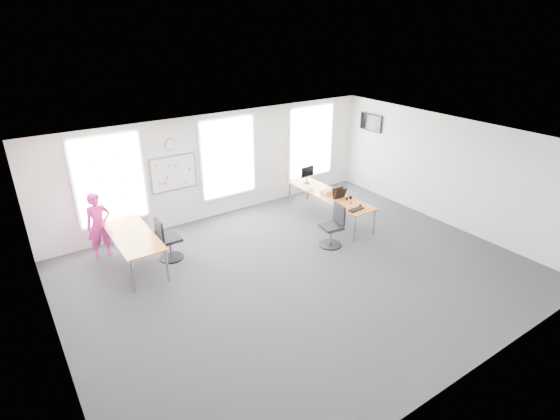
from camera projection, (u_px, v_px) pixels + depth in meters
floor at (301, 273)px, 10.03m from camera, size 10.00×10.00×0.00m
ceiling at (304, 147)px, 8.80m from camera, size 10.00×10.00×0.00m
wall_back at (218, 166)px, 12.43m from camera, size 10.00×0.00×10.00m
wall_front at (466, 309)px, 6.39m from camera, size 10.00×0.00×10.00m
wall_left at (48, 289)px, 6.85m from camera, size 0.00×10.00×10.00m
wall_right at (448, 171)px, 11.97m from camera, size 0.00×10.00×10.00m
window_left at (110, 180)px, 10.79m from camera, size 1.60×0.06×2.20m
window_mid at (228, 157)px, 12.48m from camera, size 1.60×0.06×2.20m
window_right at (311, 142)px, 14.02m from camera, size 1.60×0.06×2.20m
desk_right at (329, 196)px, 12.49m from camera, size 0.82×3.06×0.74m
desk_left at (133, 237)px, 10.05m from camera, size 0.89×2.23×0.81m
chair_right at (333, 228)px, 11.09m from camera, size 0.59×0.59×1.10m
chair_left at (167, 241)px, 10.43m from camera, size 0.58×0.58×1.10m
person at (99, 225)px, 10.46m from camera, size 0.61×0.41×1.64m
whiteboard at (174, 173)px, 11.70m from camera, size 1.20×0.03×0.90m
wall_clock at (171, 144)px, 11.37m from camera, size 0.30×0.04×0.30m
tv at (371, 122)px, 13.88m from camera, size 0.06×0.90×0.55m
keyboard at (356, 209)px, 11.47m from camera, size 0.50×0.23×0.02m
mouse at (360, 205)px, 11.70m from camera, size 0.08×0.11×0.04m
lens_cap at (351, 203)px, 11.88m from camera, size 0.08×0.08×0.01m
headphones at (349, 198)px, 12.08m from camera, size 0.19×0.10×0.11m
laptop_sleeve at (339, 193)px, 12.14m from camera, size 0.38×0.23×0.31m
paper_stack at (326, 192)px, 12.48m from camera, size 0.32×0.25×0.10m
monitor at (307, 173)px, 13.16m from camera, size 0.48×0.20×0.54m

